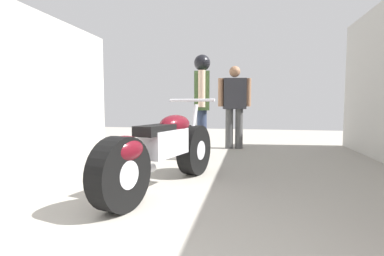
{
  "coord_description": "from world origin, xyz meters",
  "views": [
    {
      "loc": [
        0.84,
        -0.63,
        0.96
      ],
      "look_at": [
        0.04,
        3.46,
        0.62
      ],
      "focal_mm": 27.06,
      "sensor_mm": 36.0,
      "label": 1
    }
  ],
  "objects": [
    {
      "name": "ground_plane",
      "position": [
        0.0,
        3.16,
        0.0
      ],
      "size": [
        15.16,
        15.16,
        0.0
      ],
      "primitive_type": "plane",
      "color": "#9E998E"
    },
    {
      "name": "motorcycle_maroon_cruiser",
      "position": [
        -0.1,
        2.45,
        0.44
      ],
      "size": [
        0.89,
        2.19,
        1.04
      ],
      "color": "black",
      "rests_on": "ground_plane"
    },
    {
      "name": "mechanic_in_blue",
      "position": [
        0.54,
        5.72,
        1.01
      ],
      "size": [
        0.72,
        0.34,
        1.79
      ],
      "color": "#4C4C4C",
      "rests_on": "ground_plane"
    },
    {
      "name": "mechanic_with_helmet",
      "position": [
        0.04,
        4.4,
        1.09
      ],
      "size": [
        0.32,
        0.72,
        1.82
      ],
      "color": "#2D3851",
      "rests_on": "ground_plane"
    }
  ]
}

